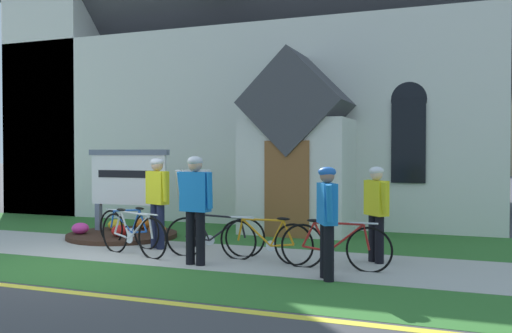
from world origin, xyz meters
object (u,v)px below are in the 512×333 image
at_px(church_sign, 128,180).
at_px(cyclist_in_white_jersey, 327,214).
at_px(cyclist_in_red_jersey, 195,200).
at_px(cyclist_in_orange_jersey, 157,195).
at_px(bicycle_blue, 133,234).
at_px(cyclist_in_blue_jersey, 194,194).
at_px(cyclist_in_green_jersey, 376,207).
at_px(bicycle_black, 215,236).
at_px(bicycle_green, 129,228).
at_px(bicycle_red, 335,246).
at_px(bicycle_orange, 266,241).

bearing_deg(church_sign, cyclist_in_white_jersey, -26.82).
xyz_separation_m(cyclist_in_red_jersey, cyclist_in_orange_jersey, (-1.38, 1.12, -0.03)).
bearing_deg(bicycle_blue, cyclist_in_red_jersey, -14.66).
bearing_deg(cyclist_in_blue_jersey, cyclist_in_green_jersey, -4.77).
bearing_deg(bicycle_blue, cyclist_in_blue_jersey, 61.51).
relative_size(bicycle_black, cyclist_in_orange_jersey, 0.98).
distance_m(bicycle_black, cyclist_in_orange_jersey, 1.53).
height_order(bicycle_green, cyclist_in_blue_jersey, cyclist_in_blue_jersey).
xyz_separation_m(bicycle_red, bicycle_blue, (-3.65, -0.08, 0.01)).
height_order(bicycle_red, bicycle_orange, bicycle_red).
xyz_separation_m(bicycle_red, cyclist_in_white_jersey, (0.04, -0.71, 0.58)).
xyz_separation_m(bicycle_green, cyclist_in_orange_jersey, (0.68, -0.04, 0.66)).
bearing_deg(cyclist_in_white_jersey, bicycle_black, 155.00).
relative_size(cyclist_in_white_jersey, cyclist_in_red_jersey, 0.92).
height_order(bicycle_blue, bicycle_green, bicycle_blue).
bearing_deg(bicycle_blue, bicycle_red, 1.21).
bearing_deg(cyclist_in_orange_jersey, cyclist_in_white_jersey, -20.72).
relative_size(bicycle_blue, cyclist_in_orange_jersey, 0.98).
bearing_deg(cyclist_in_red_jersey, bicycle_green, 150.52).
bearing_deg(cyclist_in_blue_jersey, bicycle_black, -42.95).
distance_m(bicycle_red, cyclist_in_white_jersey, 0.91).
bearing_deg(cyclist_in_white_jersey, cyclist_in_green_jersey, 72.29).
distance_m(bicycle_orange, cyclist_in_blue_jersey, 2.12).
height_order(cyclist_in_white_jersey, cyclist_in_orange_jersey, cyclist_in_orange_jersey).
bearing_deg(church_sign, bicycle_black, -28.26).
distance_m(bicycle_black, cyclist_in_white_jersey, 2.58).
bearing_deg(cyclist_in_blue_jersey, cyclist_in_red_jersey, -62.15).
height_order(cyclist_in_white_jersey, cyclist_in_green_jersey, cyclist_in_white_jersey).
bearing_deg(cyclist_in_orange_jersey, church_sign, 140.50).
bearing_deg(bicycle_blue, bicycle_orange, 6.21).
bearing_deg(bicycle_green, bicycle_red, -9.42).
relative_size(bicycle_red, cyclist_in_red_jersey, 1.00).
height_order(cyclist_in_blue_jersey, cyclist_in_red_jersey, cyclist_in_red_jersey).
height_order(cyclist_in_green_jersey, cyclist_in_orange_jersey, cyclist_in_orange_jersey).
xyz_separation_m(bicycle_orange, cyclist_in_orange_jersey, (-2.37, 0.48, 0.66)).
bearing_deg(cyclist_in_green_jersey, cyclist_in_blue_jersey, 175.23).
height_order(church_sign, cyclist_in_white_jersey, church_sign).
bearing_deg(cyclist_in_green_jersey, cyclist_in_orange_jersey, -178.26).
bearing_deg(cyclist_in_red_jersey, church_sign, 140.71).
height_order(bicycle_orange, bicycle_blue, bicycle_blue).
xyz_separation_m(bicycle_orange, cyclist_in_green_jersey, (1.74, 0.60, 0.57)).
distance_m(cyclist_in_green_jersey, cyclist_in_orange_jersey, 4.11).
relative_size(church_sign, cyclist_in_blue_jersey, 1.14).
relative_size(bicycle_black, bicycle_green, 1.01).
bearing_deg(cyclist_in_blue_jersey, bicycle_blue, -118.49).
height_order(bicycle_red, cyclist_in_blue_jersey, cyclist_in_blue_jersey).
distance_m(bicycle_blue, cyclist_in_blue_jersey, 1.48).
relative_size(bicycle_orange, cyclist_in_blue_jersey, 0.98).
bearing_deg(cyclist_in_orange_jersey, cyclist_in_green_jersey, 1.74).
height_order(church_sign, cyclist_in_orange_jersey, church_sign).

